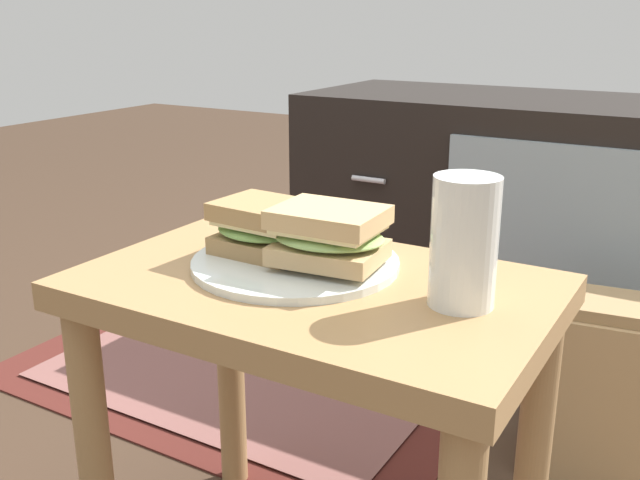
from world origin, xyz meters
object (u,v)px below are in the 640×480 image
tv_cabinet (512,222)px  beer_glass (464,245)px  sandwich_back (329,235)px  plate (295,263)px  paper_bag (594,387)px  sandwich_front (264,227)px

tv_cabinet → beer_glass: bearing=-77.7°
tv_cabinet → sandwich_back: 0.95m
tv_cabinet → plate: bearing=-91.0°
tv_cabinet → sandwich_back: (0.03, -0.93, 0.22)m
sandwich_back → beer_glass: beer_glass is taller
sandwich_back → paper_bag: bearing=61.5°
tv_cabinet → paper_bag: tv_cabinet is taller
plate → sandwich_front: (-0.05, 0.00, 0.04)m
plate → sandwich_back: bearing=-4.5°
tv_cabinet → beer_glass: size_ratio=6.73×
beer_glass → paper_bag: size_ratio=0.45×
sandwich_back → beer_glass: 0.17m
sandwich_front → plate: bearing=-4.5°
paper_bag → tv_cabinet: bearing=122.1°
paper_bag → plate: bearing=-123.3°
tv_cabinet → plate: size_ratio=3.70×
sandwich_back → paper_bag: size_ratio=0.47×
plate → sandwich_front: size_ratio=2.06×
plate → sandwich_back: size_ratio=1.76×
plate → beer_glass: size_ratio=1.82×
tv_cabinet → sandwich_back: bearing=-87.9°
sandwich_front → sandwich_back: sandwich_back is taller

